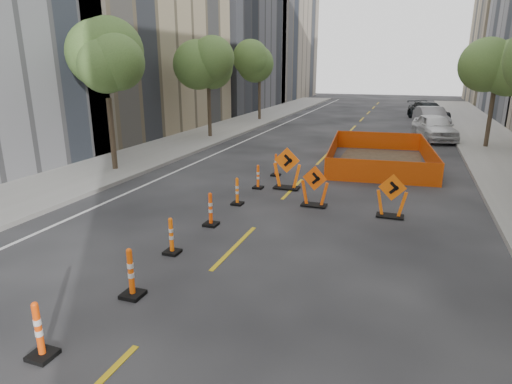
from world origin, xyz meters
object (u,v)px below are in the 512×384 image
at_px(channelizer_4, 171,236).
at_px(parked_car_mid, 431,118).
at_px(channelizer_8, 276,165).
at_px(channelizer_2, 39,330).
at_px(chevron_sign_left, 287,168).
at_px(channelizer_5, 211,209).
at_px(channelizer_6, 237,191).
at_px(chevron_sign_center, 315,186).
at_px(chevron_sign_right, 392,196).
at_px(channelizer_7, 258,177).
at_px(channelizer_3, 131,273).
at_px(parked_car_near, 434,127).
at_px(parked_car_far, 428,111).

xyz_separation_m(channelizer_4, parked_car_mid, (6.97, 26.70, 0.33)).
bearing_deg(channelizer_8, channelizer_2, -90.19).
height_order(chevron_sign_left, parked_car_mid, chevron_sign_left).
height_order(channelizer_5, channelizer_6, channelizer_5).
bearing_deg(chevron_sign_center, parked_car_mid, 86.19).
distance_m(chevron_sign_left, chevron_sign_right, 4.52).
relative_size(channelizer_2, channelizer_7, 1.09).
bearing_deg(parked_car_mid, channelizer_2, -114.76).
xyz_separation_m(channelizer_2, chevron_sign_center, (2.54, 9.41, 0.20)).
bearing_deg(parked_car_mid, channelizer_4, -116.87).
relative_size(channelizer_7, parked_car_mid, 0.19).
height_order(channelizer_2, channelizer_4, channelizer_2).
bearing_deg(channelizer_3, chevron_sign_center, 72.38).
relative_size(channelizer_3, parked_car_mid, 0.22).
distance_m(channelizer_4, chevron_sign_center, 5.71).
xyz_separation_m(channelizer_2, chevron_sign_right, (5.08, 9.13, 0.19)).
xyz_separation_m(channelizer_2, parked_car_near, (6.93, 25.50, 0.31)).
bearing_deg(parked_car_near, channelizer_4, -123.10).
bearing_deg(parked_car_far, channelizer_6, -125.54).
xyz_separation_m(channelizer_8, parked_car_near, (6.89, 12.49, 0.34)).
relative_size(channelizer_7, parked_car_near, 0.20).
relative_size(channelizer_3, chevron_sign_left, 0.67).
relative_size(chevron_sign_right, parked_car_mid, 0.29).
bearing_deg(channelizer_8, parked_car_far, 74.09).
bearing_deg(channelizer_3, channelizer_7, 91.76).
xyz_separation_m(channelizer_4, parked_car_near, (7.01, 21.17, 0.34)).
height_order(chevron_sign_center, parked_car_near, parked_car_near).
bearing_deg(channelizer_5, channelizer_3, -86.70).
height_order(channelizer_3, chevron_sign_left, chevron_sign_left).
height_order(channelizer_5, parked_car_mid, parked_car_mid).
distance_m(channelizer_2, channelizer_8, 13.01).
xyz_separation_m(channelizer_3, chevron_sign_center, (2.30, 7.24, 0.17)).
xyz_separation_m(channelizer_8, chevron_sign_center, (2.50, -3.61, 0.22)).
distance_m(channelizer_7, chevron_sign_right, 5.39).
distance_m(channelizer_5, chevron_sign_center, 3.87).
bearing_deg(channelizer_4, channelizer_2, -88.94).
bearing_deg(channelizer_4, chevron_sign_right, 42.84).
bearing_deg(chevron_sign_right, chevron_sign_center, 170.09).
bearing_deg(channelizer_8, chevron_sign_center, -55.25).
distance_m(parked_car_mid, parked_car_far, 5.80).
relative_size(channelizer_2, chevron_sign_center, 0.72).
relative_size(channelizer_5, parked_car_far, 0.19).
bearing_deg(channelizer_5, channelizer_7, 90.21).
bearing_deg(parked_car_mid, chevron_sign_right, -106.95).
distance_m(channelizer_3, chevron_sign_right, 8.48).
distance_m(channelizer_5, chevron_sign_right, 5.73).
height_order(channelizer_7, chevron_sign_center, chevron_sign_center).
xyz_separation_m(channelizer_7, chevron_sign_left, (1.08, 0.34, 0.35)).
xyz_separation_m(parked_car_mid, parked_car_far, (-0.05, 5.80, -0.04)).
bearing_deg(channelizer_4, parked_car_far, 77.99).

